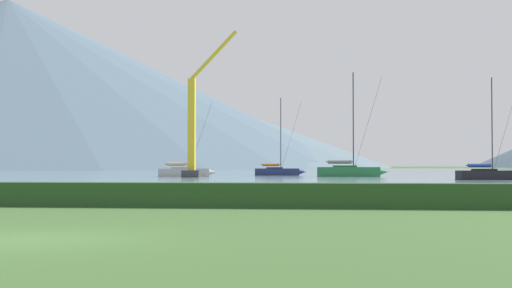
# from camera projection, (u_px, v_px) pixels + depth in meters

# --- Properties ---
(ground_plane) EXTENTS (1000.00, 1000.00, 0.00)m
(ground_plane) POSITION_uv_depth(u_px,v_px,m) (26.00, 240.00, 14.13)
(ground_plane) COLOR #3D602D
(harbor_water) EXTENTS (320.00, 246.00, 0.00)m
(harbor_water) POSITION_uv_depth(u_px,v_px,m) (306.00, 172.00, 150.27)
(harbor_water) COLOR slate
(harbor_water) RESTS_ON ground_plane
(hedge_line) EXTENTS (80.00, 1.20, 0.84)m
(hedge_line) POSITION_uv_depth(u_px,v_px,m) (161.00, 195.00, 25.07)
(hedge_line) COLOR #284C23
(hedge_line) RESTS_ON ground_plane
(sailboat_slip_1) EXTENTS (6.67, 2.74, 9.82)m
(sailboat_slip_1) POSITION_uv_depth(u_px,v_px,m) (488.00, 174.00, 69.20)
(sailboat_slip_1) COLOR black
(sailboat_slip_1) RESTS_ON harbor_water
(sailboat_slip_2) EXTENTS (7.32, 3.20, 9.70)m
(sailboat_slip_2) POSITION_uv_depth(u_px,v_px,m) (185.00, 171.00, 89.23)
(sailboat_slip_2) COLOR #9E9EA3
(sailboat_slip_2) RESTS_ON harbor_water
(sailboat_slip_5) EXTENTS (8.61, 3.24, 12.60)m
(sailboat_slip_5) POSITION_uv_depth(u_px,v_px,m) (349.00, 171.00, 87.28)
(sailboat_slip_5) COLOR #236B38
(sailboat_slip_5) RESTS_ON harbor_water
(sailboat_slip_6) EXTENTS (6.93, 2.49, 10.45)m
(sailboat_slip_6) POSITION_uv_depth(u_px,v_px,m) (278.00, 171.00, 97.49)
(sailboat_slip_6) COLOR navy
(sailboat_slip_6) RESTS_ON harbor_water
(dock_crane) EXTENTS (6.26, 2.00, 16.83)m
(dock_crane) POSITION_uv_depth(u_px,v_px,m) (194.00, 133.00, 83.10)
(dock_crane) COLOR #333338
(dock_crane) RESTS_ON ground_plane
(distant_hill_west_ridge) EXTENTS (347.52, 347.52, 64.52)m
(distant_hill_west_ridge) POSITION_uv_depth(u_px,v_px,m) (17.00, 99.00, 340.12)
(distant_hill_west_ridge) COLOR slate
(distant_hill_west_ridge) RESTS_ON ground_plane
(distant_hill_central_peak) EXTENTS (297.28, 297.28, 72.12)m
(distant_hill_central_peak) POSITION_uv_depth(u_px,v_px,m) (7.00, 83.00, 307.99)
(distant_hill_central_peak) COLOR #4C6070
(distant_hill_central_peak) RESTS_ON ground_plane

